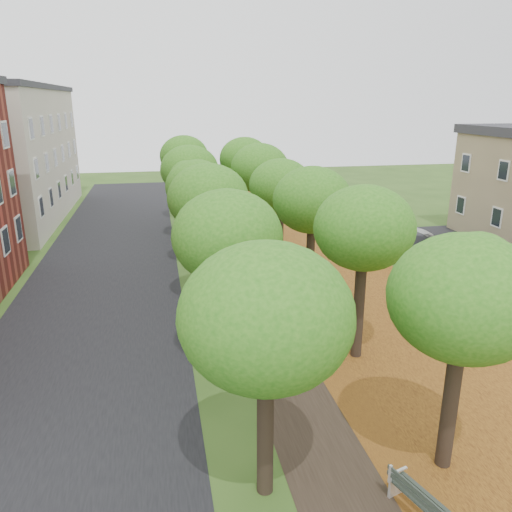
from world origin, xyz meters
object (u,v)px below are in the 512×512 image
bench (425,504)px  car_white (395,233)px  car_silver (475,279)px  car_red (461,269)px  car_grey (416,244)px

bench → car_white: size_ratio=0.39×
car_silver → car_red: 1.16m
car_red → bench: bearing=144.8°
bench → car_red: 17.14m
car_silver → car_grey: 5.93m
bench → car_grey: car_grey is taller
bench → car_red: car_red is taller
car_red → car_white: 7.54m
car_white → bench: bearing=149.9°
car_red → car_white: size_ratio=0.84×
car_grey → bench: bearing=152.1°
car_grey → car_white: (0.00, 2.77, -0.02)m
car_red → car_silver: bearing=-178.9°
bench → car_silver: (9.89, 12.86, 0.14)m
car_silver → car_grey: bearing=-7.4°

